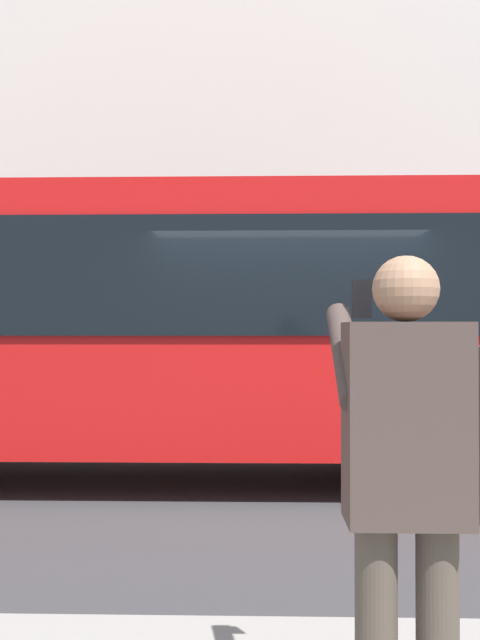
{
  "coord_description": "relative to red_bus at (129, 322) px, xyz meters",
  "views": [
    {
      "loc": [
        0.28,
        7.06,
        1.61
      ],
      "look_at": [
        0.48,
        -0.25,
        1.71
      ],
      "focal_mm": 39.18,
      "sensor_mm": 36.0,
      "label": 1
    }
  ],
  "objects": [
    {
      "name": "ground_plane",
      "position": [
        -1.7,
        0.49,
        -1.68
      ],
      "size": [
        60.0,
        60.0,
        0.0
      ],
      "primitive_type": "plane",
      "color": "#38383A"
    },
    {
      "name": "building_facade_far",
      "position": [
        -1.71,
        -6.31,
        4.3
      ],
      "size": [
        28.0,
        1.55,
        12.0
      ],
      "color": "beige",
      "rests_on": "ground_plane"
    },
    {
      "name": "pedestrian_photographer",
      "position": [
        -1.9,
        5.23,
        -0.54
      ],
      "size": [
        0.53,
        0.52,
        1.7
      ],
      "color": "#4C4238",
      "rests_on": "sidewalk_curb"
    },
    {
      "name": "red_bus",
      "position": [
        0.0,
        0.0,
        0.0
      ],
      "size": [
        9.05,
        2.54,
        3.08
      ],
      "color": "red",
      "rests_on": "ground_plane"
    }
  ]
}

